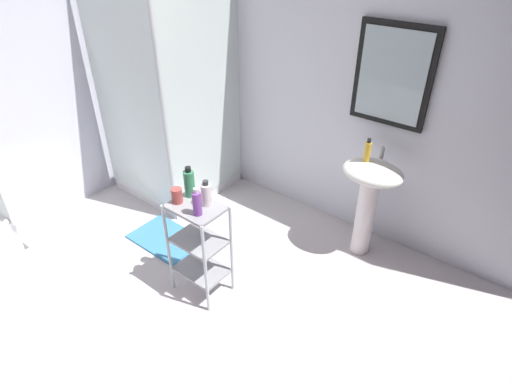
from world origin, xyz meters
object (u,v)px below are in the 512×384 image
Objects in this scene: hand_soap_bottle at (368,151)px; body_wash_bottle_green at (189,183)px; lotion_bottle_white at (206,194)px; storage_cart at (199,242)px; conditioner_bottle_purple at (197,203)px; bath_mat at (166,239)px; rinse_cup at (177,196)px; pedestal_sink at (369,191)px; shower_stall at (175,150)px.

hand_soap_bottle reaches higher than body_wash_bottle_green.
storage_cart is at bearing -124.07° from lotion_bottle_white.
body_wash_bottle_green is at bearing 147.47° from conditioner_bottle_purple.
hand_soap_bottle is 1.31m from body_wash_bottle_green.
storage_cart is 1.23× the size of bath_mat.
rinse_cup reaches higher than storage_cart.
hand_soap_bottle is 0.81× the size of body_wash_bottle_green.
storage_cart is (-0.72, -1.11, -0.14)m from pedestal_sink.
shower_stall is 1.88m from pedestal_sink.
body_wash_bottle_green is 0.99m from bath_mat.
storage_cart is at bearing -119.79° from hand_soap_bottle.
hand_soap_bottle is 1.23m from lotion_bottle_white.
hand_soap_bottle reaches higher than rinse_cup.
storage_cart is at bearing -122.94° from pedestal_sink.
lotion_bottle_white is (-0.61, -1.07, -0.07)m from hand_soap_bottle.
hand_soap_bottle reaches higher than lotion_bottle_white.
body_wash_bottle_green is at bearing -36.28° from shower_stall.
body_wash_bottle_green reaches higher than conditioner_bottle_purple.
body_wash_bottle_green reaches higher than storage_cart.
conditioner_bottle_purple reaches higher than storage_cart.
lotion_bottle_white is at bearing -32.72° from shower_stall.
hand_soap_bottle reaches higher than conditioner_bottle_purple.
body_wash_bottle_green is (-0.16, 0.01, 0.02)m from lotion_bottle_white.
hand_soap_bottle reaches higher than storage_cart.
body_wash_bottle_green is at bearing 176.37° from lotion_bottle_white.
hand_soap_bottle is 1.32m from conditioner_bottle_purple.
hand_soap_bottle is at bearing 35.67° from bath_mat.
bath_mat is (0.49, -0.61, -0.45)m from shower_stall.
bath_mat is (-1.29, -0.93, -0.88)m from hand_soap_bottle.
lotion_bottle_white is at bearing 30.50° from rinse_cup.
rinse_cup is 0.17× the size of bath_mat.
bath_mat is at bearing 165.64° from body_wash_bottle_green.
lotion_bottle_white is (0.04, 0.06, 0.38)m from storage_cart.
lotion_bottle_white is 0.30× the size of bath_mat.
lotion_bottle_white is 0.12m from conditioner_bottle_purple.
conditioner_bottle_purple is at bearing -3.85° from rinse_cup.
storage_cart is 0.39m from lotion_bottle_white.
shower_stall is 3.33× the size of bath_mat.
body_wash_bottle_green reaches higher than rinse_cup.
body_wash_bottle_green is (-0.12, 0.07, 0.40)m from storage_cart.
storage_cart is 3.81× the size of conditioner_bottle_purple.
shower_stall is 10.99× the size of lotion_bottle_white.
bath_mat is at bearing -146.36° from pedestal_sink.
body_wash_bottle_green is at bearing -14.36° from bath_mat.
conditioner_bottle_purple is 1.12m from bath_mat.
rinse_cup is at bearing -123.53° from hand_soap_bottle.
shower_stall is 1.85m from hand_soap_bottle.
storage_cart is 4.15× the size of hand_soap_bottle.
rinse_cup is at bearing 176.15° from conditioner_bottle_purple.
lotion_bottle_white reaches higher than pedestal_sink.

